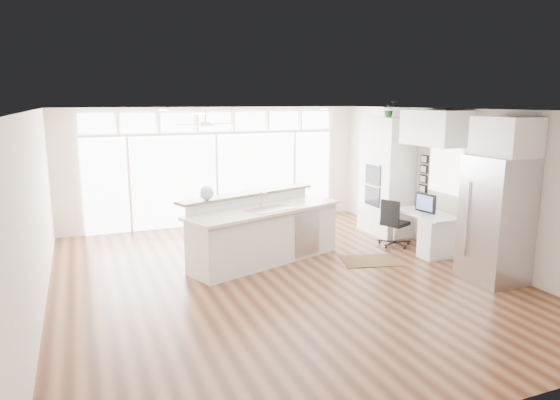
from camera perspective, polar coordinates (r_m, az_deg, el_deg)
name	(u,v)px	position (r m, az deg, el deg)	size (l,w,h in m)	color
floor	(281,278)	(8.23, 0.11, -8.96)	(7.00, 8.00, 0.02)	#462615
ceiling	(281,110)	(7.72, 0.11, 10.27)	(7.00, 8.00, 0.02)	white
wall_back	(216,166)	(11.62, -7.37, 3.83)	(7.00, 0.04, 2.70)	beige
wall_front	(459,279)	(4.54, 19.74, -8.49)	(7.00, 0.04, 2.70)	beige
wall_left	(35,215)	(7.33, -26.16, -1.59)	(0.04, 8.00, 2.70)	beige
wall_right	(457,183)	(9.72, 19.60, 1.82)	(0.04, 8.00, 2.70)	beige
glass_wall	(217,180)	(11.60, -7.25, 2.32)	(5.80, 0.06, 2.08)	silver
transom_row	(215,121)	(11.48, -7.42, 8.90)	(5.90, 0.06, 0.40)	silver
desk_window	(445,170)	(9.89, 18.36, 3.23)	(0.04, 0.85, 0.85)	white
ceiling_fan	(205,119)	(10.25, -8.53, 9.16)	(1.16, 1.16, 0.32)	white
recessed_lights	(276,111)	(7.91, -0.44, 10.15)	(3.40, 3.00, 0.02)	white
oven_cabinet	(386,176)	(10.94, 12.03, 2.68)	(0.64, 1.20, 2.50)	white
desk_nook	(427,232)	(9.90, 16.48, -3.56)	(0.72, 1.30, 0.76)	white
upper_cabinets	(435,128)	(9.63, 17.32, 7.88)	(0.64, 1.30, 0.64)	white
refrigerator	(496,219)	(8.56, 23.45, -2.06)	(0.76, 0.90, 2.00)	#B7B6BB
fridge_cabinet	(506,136)	(8.42, 24.43, 6.63)	(0.64, 0.90, 0.60)	white
framed_photos	(424,174)	(10.38, 16.10, 2.88)	(0.06, 0.22, 0.80)	black
kitchen_island	(266,229)	(8.86, -1.66, -3.36)	(3.01, 1.13, 1.19)	white
rug	(370,261)	(9.19, 10.23, -6.84)	(0.98, 0.71, 0.01)	#352110
office_chair	(395,223)	(10.12, 13.03, -2.55)	(0.49, 0.45, 0.94)	black
fishbowl	(207,193)	(8.47, -8.37, 0.81)	(0.24, 0.24, 0.24)	silver
monitor	(426,203)	(9.73, 16.30, -0.31)	(0.08, 0.48, 0.40)	black
keyboard	(418,213)	(9.66, 15.44, -1.50)	(0.13, 0.35, 0.02)	silver
potted_plant	(389,111)	(10.82, 12.33, 9.91)	(0.29, 0.33, 0.25)	#2A5E28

